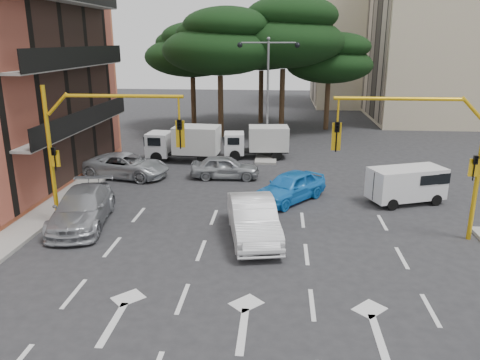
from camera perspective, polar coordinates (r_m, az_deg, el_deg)
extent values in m
plane|color=#28282B|center=(17.94, 1.63, -8.80)|extent=(120.00, 120.00, 0.00)
cube|color=gray|center=(33.08, 3.27, 3.31)|extent=(1.40, 6.00, 0.15)
cube|color=black|center=(26.75, -20.60, 11.98)|extent=(0.12, 14.72, 11.20)
cube|color=black|center=(49.01, 16.31, 16.99)|extent=(0.12, 11.04, 16.20)
cube|color=beige|center=(61.37, 17.03, 16.28)|extent=(16.00, 12.00, 16.00)
cube|color=black|center=(60.30, 9.17, 16.30)|extent=(0.12, 11.04, 14.20)
cylinder|color=#382616|center=(38.83, -2.37, 8.93)|extent=(0.44, 0.44, 4.95)
ellipsoid|color=black|center=(38.49, -2.45, 15.52)|extent=(9.15, 9.15, 3.87)
ellipsoid|color=black|center=(38.02, -1.62, 18.33)|extent=(6.86, 6.86, 2.86)
ellipsoid|color=black|center=(38.85, -3.18, 17.46)|extent=(6.07, 6.07, 2.64)
cylinder|color=#382616|center=(40.48, 5.13, 9.52)|extent=(0.44, 0.44, 5.40)
ellipsoid|color=black|center=(40.17, 5.32, 16.41)|extent=(9.98, 9.98, 4.22)
ellipsoid|color=black|center=(39.82, 6.32, 19.32)|extent=(7.49, 7.49, 3.12)
ellipsoid|color=black|center=(40.49, 4.63, 18.47)|extent=(6.62, 6.62, 2.88)
cylinder|color=#382616|center=(43.25, -5.69, 9.36)|extent=(0.44, 0.44, 4.50)
ellipsoid|color=black|center=(42.92, -5.85, 14.73)|extent=(8.32, 8.32, 3.52)
ellipsoid|color=black|center=(42.40, -5.19, 17.02)|extent=(6.24, 6.24, 2.60)
ellipsoid|color=black|center=(43.29, -6.50, 16.31)|extent=(5.52, 5.52, 2.40)
cylinder|color=#382616|center=(42.75, 10.54, 8.77)|extent=(0.44, 0.44, 4.05)
ellipsoid|color=black|center=(42.41, 10.81, 13.65)|extent=(7.49, 7.49, 3.17)
ellipsoid|color=black|center=(42.03, 11.82, 15.66)|extent=(5.62, 5.62, 2.34)
ellipsoid|color=black|center=(42.63, 10.16, 15.15)|extent=(4.97, 4.97, 2.16)
cylinder|color=#382616|center=(45.51, 2.57, 10.07)|extent=(0.44, 0.44, 4.95)
ellipsoid|color=black|center=(45.21, 2.64, 15.69)|extent=(9.15, 9.15, 3.87)
ellipsoid|color=black|center=(44.80, 3.46, 18.06)|extent=(6.86, 6.86, 2.86)
ellipsoid|color=black|center=(45.53, 2.03, 17.36)|extent=(6.07, 6.07, 2.64)
cylinder|color=gold|center=(20.29, 27.11, 1.38)|extent=(0.18, 0.18, 6.00)
cylinder|color=gold|center=(19.68, 26.49, 7.76)|extent=(0.95, 0.14, 0.95)
cylinder|color=gold|center=(18.81, 18.72, 9.36)|extent=(4.80, 0.14, 0.14)
cylinder|color=gold|center=(18.48, 11.88, 8.35)|extent=(0.08, 0.08, 0.90)
imported|color=black|center=(18.65, 11.69, 5.16)|extent=(0.20, 0.24, 1.20)
cube|color=gold|center=(18.73, 11.67, 5.21)|extent=(0.36, 0.06, 1.10)
imported|color=black|center=(20.07, 26.69, 1.28)|extent=(0.16, 0.20, 1.00)
cube|color=gold|center=(20.16, 26.59, 1.36)|extent=(0.35, 0.08, 0.70)
cylinder|color=gold|center=(21.03, -22.06, 2.49)|extent=(0.18, 0.18, 6.00)
cylinder|color=gold|center=(20.40, -21.35, 8.61)|extent=(0.95, 0.14, 0.95)
cylinder|color=gold|center=(19.31, -14.01, 9.91)|extent=(4.80, 0.14, 0.14)
cylinder|color=gold|center=(18.78, -7.47, 8.69)|extent=(0.08, 0.08, 0.90)
imported|color=black|center=(18.95, -7.35, 5.55)|extent=(0.20, 0.24, 1.20)
cube|color=gold|center=(19.03, -7.30, 5.59)|extent=(0.36, 0.06, 1.10)
imported|color=black|center=(20.81, -21.70, 2.38)|extent=(0.16, 0.20, 1.00)
cube|color=gold|center=(20.89, -21.58, 2.45)|extent=(0.35, 0.08, 0.70)
cylinder|color=slate|center=(32.40, 3.38, 9.91)|extent=(0.16, 0.16, 7.50)
cylinder|color=slate|center=(32.22, 1.83, 16.39)|extent=(1.80, 0.10, 0.10)
sphere|color=black|center=(32.29, -0.02, 16.14)|extent=(0.36, 0.36, 0.36)
cylinder|color=slate|center=(32.17, 5.17, 16.34)|extent=(1.80, 0.10, 0.10)
sphere|color=black|center=(32.18, 7.01, 16.02)|extent=(0.36, 0.36, 0.36)
sphere|color=slate|center=(32.18, 3.51, 16.82)|extent=(0.24, 0.24, 0.24)
imported|color=silver|center=(18.86, 1.61, -4.77)|extent=(2.64, 5.22, 1.64)
imported|color=blue|center=(23.33, 6.12, -0.80)|extent=(4.07, 4.50, 1.48)
imported|color=#9C9FA4|center=(21.35, -18.68, -3.24)|extent=(2.94, 5.52, 1.52)
imported|color=#B0B3B8|center=(28.07, -13.70, 1.73)|extent=(5.36, 3.24, 1.39)
imported|color=#9B9FA3|center=(27.07, -1.82, 1.59)|extent=(3.98, 1.73, 1.34)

